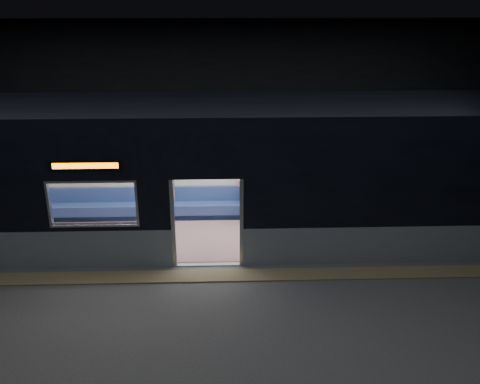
{
  "coord_description": "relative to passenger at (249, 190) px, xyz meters",
  "views": [
    {
      "loc": [
        0.37,
        -8.95,
        5.62
      ],
      "look_at": [
        0.75,
        2.3,
        1.26
      ],
      "focal_mm": 38.0,
      "sensor_mm": 36.0,
      "label": 1
    }
  ],
  "objects": [
    {
      "name": "transit_map",
      "position": [
        3.09,
        0.31,
        0.68
      ],
      "size": [
        1.1,
        0.03,
        0.71
      ],
      "primitive_type": "cube",
      "color": "white",
      "rests_on": "metro_car"
    },
    {
      "name": "passenger",
      "position": [
        0.0,
        0.0,
        0.0
      ],
      "size": [
        0.43,
        0.74,
        1.45
      ],
      "rotation": [
        0.0,
        0.0,
        0.03
      ],
      "color": "black",
      "rests_on": "metro_car"
    },
    {
      "name": "tactile_strip",
      "position": [
        -1.03,
        -3.0,
        -0.81
      ],
      "size": [
        22.8,
        0.5,
        0.03
      ],
      "primitive_type": "cube",
      "color": "#8C7F59",
      "rests_on": "station_floor"
    },
    {
      "name": "station_envelope",
      "position": [
        -1.03,
        -3.55,
        2.83
      ],
      "size": [
        24.0,
        14.0,
        5.0
      ],
      "color": "black",
      "rests_on": "station_floor"
    },
    {
      "name": "station_floor",
      "position": [
        -1.03,
        -3.55,
        -0.83
      ],
      "size": [
        24.0,
        14.0,
        0.01
      ],
      "primitive_type": "cube",
      "color": "#47494C",
      "rests_on": "ground"
    },
    {
      "name": "metro_car",
      "position": [
        -1.03,
        -1.0,
        1.02
      ],
      "size": [
        18.0,
        3.04,
        3.35
      ],
      "color": "#85919F",
      "rests_on": "station_floor"
    },
    {
      "name": "handbag",
      "position": [
        0.03,
        -0.24,
        -0.13
      ],
      "size": [
        0.39,
        0.36,
        0.15
      ],
      "primitive_type": "cube",
      "rotation": [
        0.0,
        0.0,
        0.38
      ],
      "color": "black",
      "rests_on": "passenger"
    }
  ]
}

